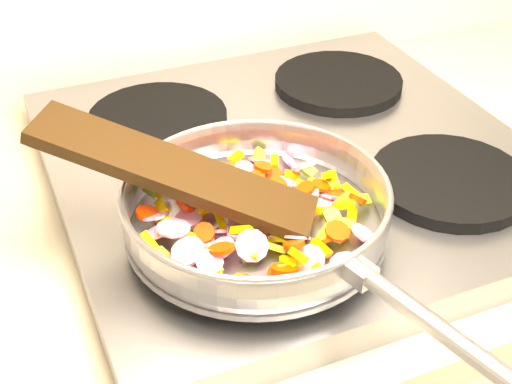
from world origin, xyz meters
name	(u,v)px	position (x,y,z in m)	size (l,w,h in m)	color
cooktop	(293,166)	(-0.70, 1.67, 0.92)	(0.60, 0.60, 0.04)	#939399
grate_fl	(233,238)	(-0.84, 1.52, 0.95)	(0.19, 0.19, 0.02)	black
grate_fr	(449,180)	(-0.56, 1.52, 0.95)	(0.19, 0.19, 0.02)	black
grate_bl	(158,119)	(-0.84, 1.81, 0.95)	(0.19, 0.19, 0.02)	black
grate_br	(338,82)	(-0.56, 1.81, 0.95)	(0.19, 0.19, 0.02)	black
saute_pan	(258,207)	(-0.81, 1.52, 0.99)	(0.32, 0.48, 0.05)	#9E9EA5
vegetable_heap	(254,215)	(-0.82, 1.52, 0.98)	(0.25, 0.26, 0.05)	#FFC601
wooden_spatula	(174,171)	(-0.89, 1.57, 1.02)	(0.31, 0.07, 0.01)	black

